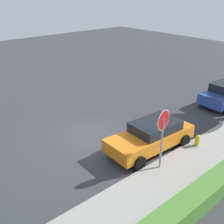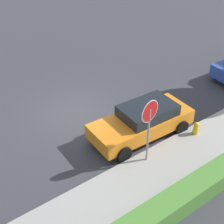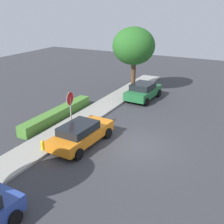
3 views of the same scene
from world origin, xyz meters
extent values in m
plane|color=#38383D|center=(0.00, 0.00, 0.00)|extent=(60.00, 60.00, 0.00)
cube|color=#9E9B93|center=(0.00, 4.92, 0.07)|extent=(32.00, 2.02, 0.14)
cylinder|color=gray|center=(-0.38, 4.32, 1.22)|extent=(0.08, 0.08, 2.44)
cylinder|color=white|center=(-0.38, 4.32, 2.36)|extent=(0.85, 0.13, 0.86)
cylinder|color=red|center=(-0.38, 4.32, 2.36)|extent=(0.80, 0.14, 0.80)
cube|color=orange|center=(-1.29, 2.94, 0.61)|extent=(4.49, 1.95, 0.62)
cube|color=black|center=(-1.60, 2.95, 1.16)|extent=(2.33, 1.63, 0.46)
cylinder|color=black|center=(0.25, 3.72, 0.32)|extent=(0.65, 0.25, 0.64)
cylinder|color=black|center=(0.16, 2.00, 0.32)|extent=(0.65, 0.25, 0.64)
cylinder|color=black|center=(-2.74, 3.88, 0.32)|extent=(0.65, 0.25, 0.64)
cylinder|color=black|center=(-2.83, 2.15, 0.32)|extent=(0.65, 0.25, 0.64)
cylinder|color=black|center=(-7.91, 1.59, 0.32)|extent=(0.65, 0.26, 0.64)
cylinder|color=gold|center=(-3.09, 4.36, 0.28)|extent=(0.22, 0.22, 0.55)
sphere|color=gold|center=(-3.09, 4.36, 0.61)|extent=(0.21, 0.21, 0.21)
cylinder|color=gold|center=(-2.94, 4.36, 0.33)|extent=(0.08, 0.09, 0.09)
cube|color=#4C8433|center=(1.16, 6.63, 0.37)|extent=(7.17, 0.82, 0.73)
camera|label=1|loc=(7.68, 10.44, 7.22)|focal=45.00mm
camera|label=2|loc=(6.55, 11.33, 9.07)|focal=55.00mm
camera|label=3|loc=(-13.58, -5.47, 7.78)|focal=45.00mm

